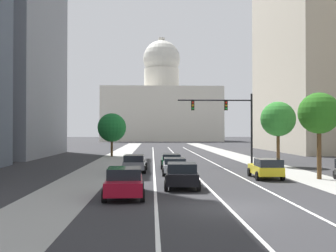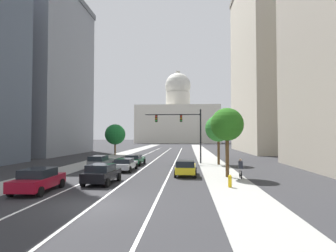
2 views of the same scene
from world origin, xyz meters
TOP-DOWN VIEW (x-y plane):
  - ground_plane at (0.00, 40.00)m, footprint 400.00×400.00m
  - sidewalk_left at (-8.31, 35.00)m, footprint 3.63×130.00m
  - sidewalk_right at (8.31, 35.00)m, footprint 3.63×130.00m
  - lane_stripe_left at (-3.25, 25.00)m, footprint 0.16×90.00m
  - lane_stripe_center at (0.00, 25.00)m, footprint 0.16×90.00m
  - lane_stripe_right at (3.25, 25.00)m, footprint 0.16×90.00m
  - office_tower_far_right at (25.64, 51.65)m, footprint 16.42×30.55m
  - capitol_building at (0.00, 128.63)m, footprint 41.66×23.44m
  - car_gray at (-4.88, 16.41)m, footprint 2.04×4.50m
  - car_silver at (-1.63, 14.57)m, footprint 2.05×4.81m
  - car_crimson at (-4.87, 3.30)m, footprint 2.20×4.62m
  - car_green at (-1.63, 20.22)m, footprint 2.05×4.71m
  - car_yellow at (4.86, 11.26)m, footprint 2.10×4.09m
  - car_black at (-1.63, 6.63)m, footprint 2.24×4.20m
  - traffic_signal_mast at (4.49, 23.28)m, footprint 7.69×0.39m
  - street_tree_near_left at (-8.96, 37.99)m, footprint 3.93×3.93m
  - street_tree_near_right at (8.60, 10.79)m, footprint 2.98×2.98m
  - street_tree_mid_right at (9.03, 21.65)m, footprint 3.44×3.44m

SIDE VIEW (x-z plane):
  - ground_plane at x=0.00m, z-range 0.00..0.00m
  - sidewalk_left at x=-8.31m, z-range 0.00..0.01m
  - sidewalk_right at x=8.31m, z-range 0.00..0.01m
  - lane_stripe_left at x=-3.25m, z-range 0.01..0.02m
  - lane_stripe_center at x=0.00m, z-range 0.01..0.02m
  - lane_stripe_right at x=3.25m, z-range 0.01..0.02m
  - car_silver at x=-1.63m, z-range 0.04..1.37m
  - car_green at x=-1.63m, z-range 0.04..1.40m
  - car_yellow at x=4.86m, z-range 0.04..1.52m
  - car_gray at x=-4.88m, z-range 0.04..1.54m
  - car_crimson at x=-4.87m, z-range 0.03..1.58m
  - car_black at x=-1.63m, z-range 0.04..1.58m
  - street_tree_near_left at x=-8.96m, z-range 1.00..6.95m
  - street_tree_mid_right at x=9.03m, z-range 1.45..7.85m
  - street_tree_near_right at x=8.60m, z-range 1.59..7.84m
  - traffic_signal_mast at x=4.49m, z-range 1.47..8.80m
  - capitol_building at x=0.00m, z-range -6.40..31.02m
  - office_tower_far_right at x=25.64m, z-range 0.04..42.31m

